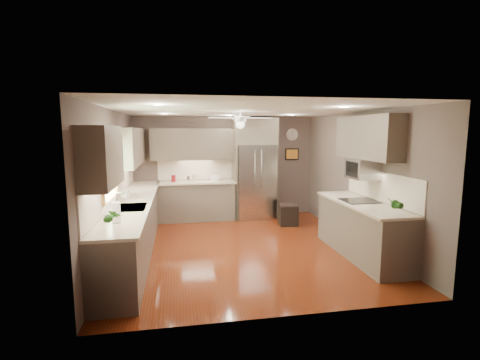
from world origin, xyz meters
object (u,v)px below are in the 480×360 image
object	(u,v)px
stool	(288,215)
soap_bottle	(126,194)
canister_b	(188,179)
paper_towel	(116,212)
canister_a	(173,178)
canister_c	(195,178)
microwave	(363,169)
potted_plant_left	(112,217)
potted_plant_right	(394,204)
refrigerator	(255,170)
bowl	(215,180)

from	to	relation	value
stool	soap_bottle	bearing A→B (deg)	-160.46
canister_b	paper_towel	distance (m)	3.81
canister_b	soap_bottle	bearing A→B (deg)	-119.17
canister_a	canister_c	distance (m)	0.50
microwave	potted_plant_left	bearing A→B (deg)	-162.61
potted_plant_right	refrigerator	xyz separation A→B (m)	(-1.22, 3.81, 0.10)
bowl	paper_towel	xyz separation A→B (m)	(-1.71, -3.66, 0.11)
canister_b	refrigerator	distance (m)	1.63
potted_plant_right	paper_towel	size ratio (longest dim) A/B	1.06
soap_bottle	stool	bearing A→B (deg)	19.54
stool	paper_towel	world-z (taller)	paper_towel
microwave	stool	xyz separation A→B (m)	(-0.72, 1.89, -1.24)
soap_bottle	microwave	distance (m)	4.18
canister_a	potted_plant_right	size ratio (longest dim) A/B	0.54
potted_plant_right	bowl	world-z (taller)	potted_plant_right
potted_plant_right	bowl	size ratio (longest dim) A/B	1.37
bowl	soap_bottle	bearing A→B (deg)	-131.09
soap_bottle	potted_plant_left	size ratio (longest dim) A/B	0.64
canister_b	microwave	distance (m)	4.06
canister_a	potted_plant_right	world-z (taller)	potted_plant_right
canister_b	microwave	size ratio (longest dim) A/B	0.24
canister_b	potted_plant_right	distance (m)	4.79
potted_plant_right	refrigerator	world-z (taller)	refrigerator
stool	canister_c	bearing A→B (deg)	157.84
canister_a	potted_plant_right	bearing A→B (deg)	-50.67
canister_a	stool	xyz separation A→B (m)	(2.58, -0.90, -0.78)
canister_c	refrigerator	world-z (taller)	refrigerator
canister_a	bowl	bearing A→B (deg)	-1.65
potted_plant_left	refrigerator	size ratio (longest dim) A/B	0.14
potted_plant_left	bowl	size ratio (longest dim) A/B	1.51
canister_a	canister_c	world-z (taller)	canister_c
refrigerator	stool	bearing A→B (deg)	-53.68
canister_a	soap_bottle	xyz separation A→B (m)	(-0.80, -2.10, 0.03)
refrigerator	microwave	bearing A→B (deg)	-63.91
canister_c	microwave	distance (m)	3.94
microwave	paper_towel	world-z (taller)	microwave
potted_plant_left	potted_plant_right	world-z (taller)	potted_plant_left
canister_b	potted_plant_right	bearing A→B (deg)	-53.69
potted_plant_left	refrigerator	world-z (taller)	refrigerator
potted_plant_left	stool	xyz separation A→B (m)	(3.27, 3.14, -0.87)
canister_b	soap_bottle	xyz separation A→B (m)	(-1.16, -2.07, 0.04)
refrigerator	potted_plant_left	bearing A→B (deg)	-123.95
potted_plant_left	microwave	bearing A→B (deg)	17.39
soap_bottle	potted_plant_left	bearing A→B (deg)	-86.62
soap_bottle	microwave	xyz separation A→B (m)	(4.10, -0.69, 0.43)
potted_plant_right	canister_b	bearing A→B (deg)	126.31
microwave	soap_bottle	bearing A→B (deg)	170.52
canister_a	canister_c	size ratio (longest dim) A/B	0.84
potted_plant_right	microwave	bearing A→B (deg)	84.33
paper_towel	microwave	bearing A→B (deg)	12.67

